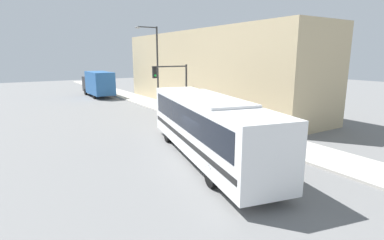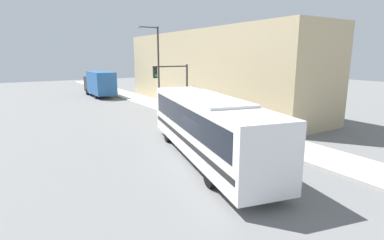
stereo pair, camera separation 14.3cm
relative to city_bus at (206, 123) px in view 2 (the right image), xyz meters
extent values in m
plane|color=slate|center=(-0.63, -0.79, -1.95)|extent=(120.00, 120.00, 0.00)
cube|color=#B7B2A8|center=(5.46, 19.21, -1.89)|extent=(3.18, 70.00, 0.12)
cube|color=tan|center=(10.05, 14.12, 2.00)|extent=(6.00, 27.84, 7.90)
cube|color=white|center=(0.00, 0.00, -0.11)|extent=(5.25, 12.52, 2.81)
cube|color=black|center=(0.00, 0.00, 0.39)|extent=(5.06, 11.57, 1.17)
cube|color=black|center=(0.00, 0.00, -0.73)|extent=(5.17, 12.05, 0.24)
cube|color=silver|center=(0.00, 0.00, 1.34)|extent=(3.80, 7.10, 0.16)
cylinder|color=black|center=(1.96, 3.45, -1.44)|extent=(0.50, 1.06, 1.02)
cylinder|color=black|center=(-0.24, 3.96, -1.44)|extent=(0.50, 1.06, 1.02)
cylinder|color=black|center=(0.34, -3.54, -1.44)|extent=(0.50, 1.06, 1.02)
cylinder|color=black|center=(-1.86, -3.03, -1.44)|extent=(0.50, 1.06, 1.02)
cube|color=#265999|center=(2.07, 27.40, -0.05)|extent=(2.48, 5.56, 2.90)
cube|color=#262628|center=(2.07, 31.26, -0.47)|extent=(2.35, 2.16, 2.06)
cylinder|color=black|center=(0.98, 30.87, -1.50)|extent=(0.25, 0.90, 0.90)
cylinder|color=black|center=(0.98, 26.35, -1.50)|extent=(0.25, 0.90, 0.90)
cylinder|color=red|center=(4.47, 3.74, -1.54)|extent=(0.27, 0.27, 0.58)
sphere|color=red|center=(4.47, 3.74, -1.17)|extent=(0.25, 0.25, 0.25)
cylinder|color=red|center=(4.47, 3.59, -1.51)|extent=(0.12, 0.16, 0.12)
cylinder|color=#2D2D2D|center=(4.62, 9.62, 0.46)|extent=(0.16, 0.16, 4.58)
cylinder|color=#2D2D2D|center=(3.02, 9.62, 2.60)|extent=(3.20, 0.11, 0.11)
cube|color=black|center=(1.62, 9.62, 2.15)|extent=(0.30, 0.24, 0.90)
sphere|color=#19D83F|center=(1.62, 9.48, 1.92)|extent=(0.18, 0.18, 0.18)
cylinder|color=#2D2D2D|center=(4.47, 6.28, -1.24)|extent=(0.06, 0.06, 1.17)
cylinder|color=#4C4C51|center=(4.47, 6.28, -0.55)|extent=(0.14, 0.14, 0.22)
cylinder|color=#2D2D2D|center=(4.72, 15.39, 2.23)|extent=(0.18, 0.18, 8.12)
cylinder|color=#2D2D2D|center=(3.70, 15.39, 6.19)|extent=(2.03, 0.11, 0.11)
ellipsoid|color=gray|center=(2.69, 15.39, 6.11)|extent=(0.56, 0.28, 0.20)
cylinder|color=#47382D|center=(5.06, 8.10, -1.45)|extent=(0.28, 0.28, 0.75)
cylinder|color=#B22D33|center=(5.06, 8.10, -0.77)|extent=(0.34, 0.34, 0.62)
sphere|color=tan|center=(5.06, 8.10, -0.35)|extent=(0.20, 0.20, 0.20)
camera|label=1|loc=(-8.87, -12.55, 3.48)|focal=28.00mm
camera|label=2|loc=(-8.75, -12.62, 3.48)|focal=28.00mm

